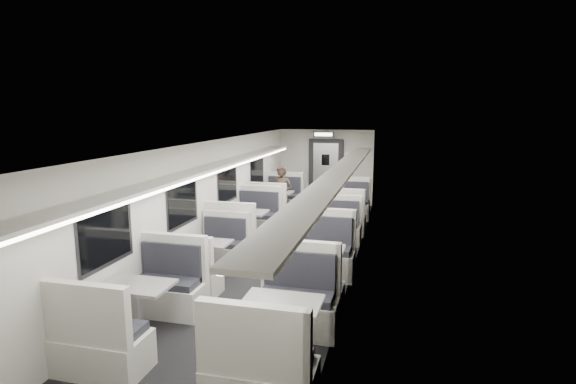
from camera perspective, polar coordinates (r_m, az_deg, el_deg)
The scene contains 19 objects.
room at distance 8.74m, azimuth -1.43°, elevation -1.63°, with size 3.24×12.24×2.64m.
booth_left_a at distance 12.52m, azimuth -1.52°, elevation -1.67°, with size 1.11×2.24×1.20m.
booth_left_b at distance 10.19m, azimuth -5.29°, elevation -4.54°, with size 1.11×2.24×1.20m.
booth_left_c at distance 8.34m, azimuth -10.07°, elevation -8.44°, with size 0.97×1.96×1.05m.
booth_left_d at distance 6.48m, azimuth -18.40°, elevation -14.09°, with size 1.08×2.19×1.17m.
booth_right_a at distance 11.95m, azimuth 7.50°, elevation -2.41°, with size 1.07×2.18×1.17m.
booth_right_b at distance 9.67m, azimuth 5.88°, elevation -5.60°, with size 1.01×2.04×1.09m.
booth_right_c at distance 7.52m, azimuth 3.38°, elevation -9.92°, with size 1.14×2.31×1.23m.
booth_right_d at distance 5.61m, azimuth -0.82°, elevation -17.31°, with size 1.13×2.30×1.23m.
passenger at distance 11.81m, azimuth -0.82°, elevation -0.47°, with size 0.58×0.38×1.59m, color black.
window_a at distance 12.35m, azimuth -3.92°, elevation 2.60°, with size 0.02×1.18×0.84m, color black.
window_b at distance 10.30m, azimuth -7.66°, elevation 0.97°, with size 0.02×1.18×0.84m, color black.
window_c at distance 8.33m, azimuth -13.22°, elevation -1.45°, with size 0.02×1.18×0.84m, color black.
window_d at distance 6.51m, azimuth -22.06°, elevation -5.26°, with size 0.02×1.18×0.84m, color black.
luggage_rack_left at distance 8.75m, azimuth -9.87°, elevation 3.00°, with size 0.46×10.40×0.09m.
luggage_rack_right at distance 8.08m, azimuth 6.52°, elevation 2.48°, with size 0.46×10.40×0.09m.
vestibule_door at distance 14.49m, azimuth 4.80°, elevation 2.51°, with size 1.10×0.13×2.10m.
exit_sign at distance 13.89m, azimuth 4.55°, elevation 7.32°, with size 0.62×0.12×0.16m.
wall_notice at distance 14.32m, azimuth 7.79°, elevation 4.21°, with size 0.32×0.02×0.40m, color white.
Camera 1 is at (2.27, -8.24, 3.02)m, focal length 28.00 mm.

